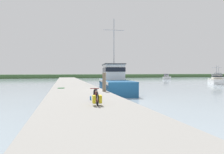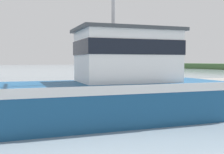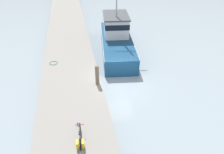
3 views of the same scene
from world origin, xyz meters
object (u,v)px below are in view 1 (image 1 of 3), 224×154
object	(u,v)px
fishing_boat_main	(114,81)
water_bottle_on_curb	(91,98)
bicycle_touring	(96,97)
boat_orange_near	(219,77)
boat_blue_far	(216,80)
boat_green_anchored	(167,77)
mooring_post	(104,82)

from	to	relation	value
fishing_boat_main	water_bottle_on_curb	world-z (taller)	fishing_boat_main
bicycle_touring	water_bottle_on_curb	bearing A→B (deg)	95.98
boat_orange_near	water_bottle_on_curb	size ratio (longest dim) A/B	33.53
fishing_boat_main	water_bottle_on_curb	size ratio (longest dim) A/B	55.50
boat_blue_far	water_bottle_on_curb	world-z (taller)	boat_blue_far
boat_green_anchored	mooring_post	world-z (taller)	mooring_post
boat_blue_far	fishing_boat_main	bearing A→B (deg)	54.81
boat_orange_near	boat_blue_far	bearing A→B (deg)	110.52
boat_green_anchored	mooring_post	xyz separation A→B (m)	(-32.38, -41.15, 0.91)
boat_blue_far	bicycle_touring	xyz separation A→B (m)	(-29.90, -21.71, 0.45)
boat_orange_near	mooring_post	distance (m)	53.13
bicycle_touring	boat_blue_far	bearing A→B (deg)	39.36
bicycle_touring	fishing_boat_main	bearing A→B (deg)	73.43
fishing_boat_main	boat_blue_far	world-z (taller)	fishing_boat_main
fishing_boat_main	boat_green_anchored	bearing A→B (deg)	55.83
boat_blue_far	boat_orange_near	size ratio (longest dim) A/B	1.02
bicycle_touring	water_bottle_on_curb	size ratio (longest dim) A/B	8.12
boat_orange_near	bicycle_touring	bearing A→B (deg)	106.89
bicycle_touring	mooring_post	size ratio (longest dim) A/B	1.15
boat_orange_near	bicycle_touring	size ratio (longest dim) A/B	4.13
fishing_boat_main	boat_blue_far	distance (m)	26.98
boat_blue_far	mooring_post	world-z (taller)	boat_blue_far
boat_orange_near	bicycle_touring	xyz separation A→B (m)	(-45.33, -35.43, 0.41)
mooring_post	boat_blue_far	bearing A→B (deg)	30.18
boat_green_anchored	boat_orange_near	distance (m)	15.78
boat_blue_far	boat_orange_near	distance (m)	20.65
fishing_boat_main	mooring_post	bearing A→B (deg)	-105.18
boat_orange_near	bicycle_touring	distance (m)	57.53
boat_green_anchored	boat_blue_far	bearing A→B (deg)	133.36
boat_blue_far	water_bottle_on_curb	xyz separation A→B (m)	(-29.96, -20.39, 0.23)
boat_blue_far	mooring_post	bearing A→B (deg)	65.05
boat_blue_far	bicycle_touring	bearing A→B (deg)	70.85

